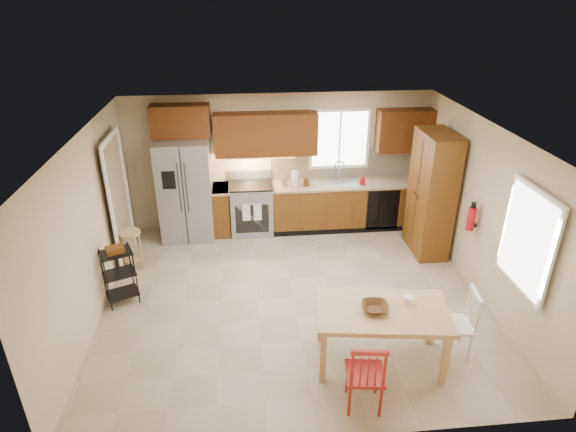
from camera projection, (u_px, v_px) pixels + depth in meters
The scene contains 33 objects.
floor at pixel (294, 297), 7.17m from camera, with size 5.50×5.50×0.00m, color tan.
ceiling at pixel (295, 134), 6.07m from camera, with size 5.50×5.00×0.02m, color silver.
wall_back at pixel (280, 161), 8.86m from camera, with size 5.50×0.02×2.50m, color #CCB793.
wall_front at pixel (325, 344), 4.38m from camera, with size 5.50×0.02×2.50m, color #CCB793.
wall_left at pixel (89, 231), 6.38m from camera, with size 0.02×5.00×2.50m, color #CCB793.
wall_right at pixel (486, 214), 6.86m from camera, with size 0.02×5.00×2.50m, color #CCB793.
refrigerator at pixel (186, 190), 8.52m from camera, with size 0.92×0.75×1.82m, color gray.
range_stove at pixel (252, 209), 8.87m from camera, with size 0.76×0.63×0.92m, color gray.
base_cabinet_narrow at pixel (222, 210), 8.84m from camera, with size 0.30×0.60×0.90m, color #5C3310.
base_cabinet_run at pixel (349, 205), 9.05m from camera, with size 2.92×0.60×0.90m, color #5C3310.
dishwasher at pixel (383, 210), 8.84m from camera, with size 0.60×0.02×0.78m, color black.
backsplash at pixel (348, 163), 8.99m from camera, with size 2.92×0.03×0.55m, color beige.
upper_over_fridge at pixel (181, 121), 8.18m from camera, with size 1.00×0.35×0.55m, color #582B0E.
upper_left_block at pixel (266, 134), 8.43m from camera, with size 1.80×0.35×0.75m, color #582B0E.
upper_right_block at pixel (405, 130), 8.65m from camera, with size 1.00×0.35×0.75m, color #582B0E.
window_back at pixel (340, 139), 8.76m from camera, with size 1.12×0.04×1.12m, color white.
sink at pixel (340, 185), 8.86m from camera, with size 0.62×0.46×0.16m, color gray.
undercab_glow at pixel (250, 157), 8.55m from camera, with size 1.60×0.30×0.01m, color #FFBF66.
soap_bottle at pixel (362, 179), 8.74m from camera, with size 0.09×0.09×0.19m, color #A90B17.
paper_towel at pixel (295, 178), 8.66m from camera, with size 0.12×0.12×0.28m, color silver.
canister_steel at pixel (284, 181), 8.66m from camera, with size 0.11×0.11×0.18m, color gray.
canister_wood at pixel (306, 182), 8.68m from camera, with size 0.10×0.10×0.14m, color #4E2F14.
pantry at pixel (431, 194), 8.00m from camera, with size 0.50×0.95×2.10m, color #5C3310.
fire_extinguisher at pixel (471, 219), 7.05m from camera, with size 0.12×0.12×0.36m, color #A90B17.
window_right at pixel (528, 240), 5.74m from camera, with size 0.04×1.02×1.32m, color white.
doorway at pixel (119, 204), 7.64m from camera, with size 0.04×0.95×2.10m, color #8C7A59.
dining_table at pixel (380, 336), 5.80m from camera, with size 1.55×0.87×0.76m, color tan, non-canonical shape.
chair_red at pixel (365, 373), 5.15m from camera, with size 0.43×0.43×0.91m, color #A61F19, non-canonical shape.
chair_white at pixel (455, 323), 5.89m from camera, with size 0.43×0.43×0.91m, color silver, non-canonical shape.
table_bowl at pixel (375, 311), 5.62m from camera, with size 0.31×0.31×0.08m, color #4E2F14.
table_jar at pixel (409, 301), 5.73m from camera, with size 0.11×0.11×0.13m, color silver.
bar_stool at pixel (132, 251), 7.70m from camera, with size 0.34×0.34×0.70m, color tan, non-canonical shape.
utility_cart at pixel (120, 276), 6.88m from camera, with size 0.43×0.34×0.87m, color black, non-canonical shape.
Camera 1 is at (-0.67, -5.88, 4.22)m, focal length 30.00 mm.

